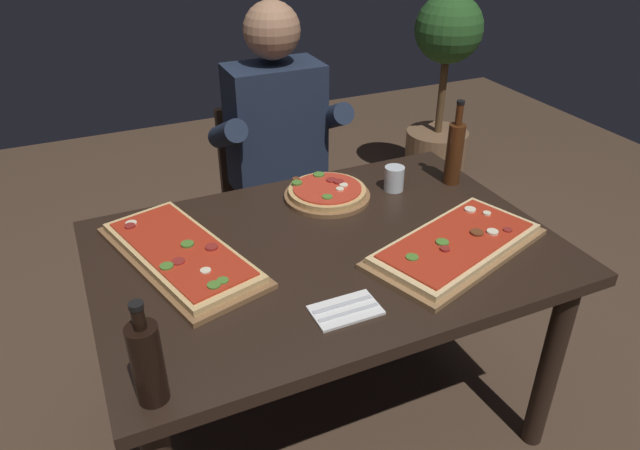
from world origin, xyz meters
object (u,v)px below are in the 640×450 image
at_px(pizza_round_far, 327,193).
at_px(wine_bottle_dark, 455,152).
at_px(dining_table, 327,272).
at_px(oil_bottle_amber, 147,362).
at_px(diner_chair, 273,194).
at_px(potted_plant_corner, 442,95).
at_px(pizza_rectangular_front, 456,245).
at_px(pizza_rectangular_left, 181,253).
at_px(tumbler_near_camera, 394,179).
at_px(seated_diner, 280,151).

distance_m(pizza_round_far, wine_bottle_dark, 0.49).
height_order(dining_table, oil_bottle_amber, oil_bottle_amber).
distance_m(diner_chair, potted_plant_corner, 1.41).
height_order(dining_table, potted_plant_corner, potted_plant_corner).
distance_m(pizza_rectangular_front, wine_bottle_dark, 0.48).
relative_size(pizza_rectangular_left, pizza_round_far, 2.16).
bearing_deg(potted_plant_corner, pizza_rectangular_front, -123.64).
xyz_separation_m(pizza_rectangular_front, tumbler_near_camera, (0.03, 0.43, 0.02)).
distance_m(oil_bottle_amber, potted_plant_corner, 2.73).
bearing_deg(dining_table, pizza_round_far, 64.83).
height_order(pizza_round_far, diner_chair, diner_chair).
xyz_separation_m(pizza_rectangular_left, wine_bottle_dark, (1.03, 0.09, 0.10)).
height_order(pizza_rectangular_front, seated_diner, seated_diner).
height_order(pizza_rectangular_left, oil_bottle_amber, oil_bottle_amber).
height_order(dining_table, seated_diner, seated_diner).
xyz_separation_m(pizza_rectangular_front, pizza_round_far, (-0.21, 0.47, -0.00)).
bearing_deg(seated_diner, wine_bottle_dark, -47.91).
relative_size(pizza_rectangular_front, seated_diner, 0.48).
bearing_deg(tumbler_near_camera, diner_chair, 112.47).
bearing_deg(pizza_rectangular_left, seated_diner, 48.16).
relative_size(dining_table, pizza_round_far, 4.61).
bearing_deg(dining_table, pizza_rectangular_left, 164.51).
relative_size(seated_diner, potted_plant_corner, 1.13).
height_order(oil_bottle_amber, seated_diner, seated_diner).
bearing_deg(pizza_rectangular_front, tumbler_near_camera, 85.39).
bearing_deg(diner_chair, pizza_round_far, -89.51).
relative_size(wine_bottle_dark, potted_plant_corner, 0.27).
xyz_separation_m(pizza_rectangular_front, potted_plant_corner, (1.07, 1.60, -0.16)).
distance_m(wine_bottle_dark, potted_plant_corner, 1.48).
xyz_separation_m(pizza_rectangular_left, diner_chair, (0.55, 0.74, -0.27)).
bearing_deg(pizza_rectangular_left, pizza_round_far, 16.99).
distance_m(dining_table, potted_plant_corner, 2.01).
bearing_deg(dining_table, seated_diner, 79.94).
xyz_separation_m(wine_bottle_dark, seated_diner, (-0.48, 0.53, -0.12)).
distance_m(pizza_round_far, seated_diner, 0.45).
height_order(pizza_round_far, tumbler_near_camera, tumbler_near_camera).
xyz_separation_m(pizza_rectangular_front, wine_bottle_dark, (0.26, 0.39, 0.10)).
bearing_deg(potted_plant_corner, tumbler_near_camera, -131.32).
height_order(oil_bottle_amber, tumbler_near_camera, oil_bottle_amber).
xyz_separation_m(pizza_rectangular_left, pizza_round_far, (0.56, 0.17, -0.00)).
bearing_deg(diner_chair, pizza_rectangular_left, -126.86).
height_order(pizza_rectangular_front, pizza_round_far, same).
xyz_separation_m(pizza_round_far, oil_bottle_amber, (-0.74, -0.69, 0.09)).
xyz_separation_m(oil_bottle_amber, seated_diner, (0.73, 1.13, -0.10)).
bearing_deg(pizza_rectangular_left, oil_bottle_amber, -109.07).
distance_m(dining_table, oil_bottle_amber, 0.75).
height_order(pizza_rectangular_front, potted_plant_corner, potted_plant_corner).
distance_m(pizza_rectangular_left, tumbler_near_camera, 0.82).
relative_size(diner_chair, potted_plant_corner, 0.74).
distance_m(pizza_rectangular_left, seated_diner, 0.83).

